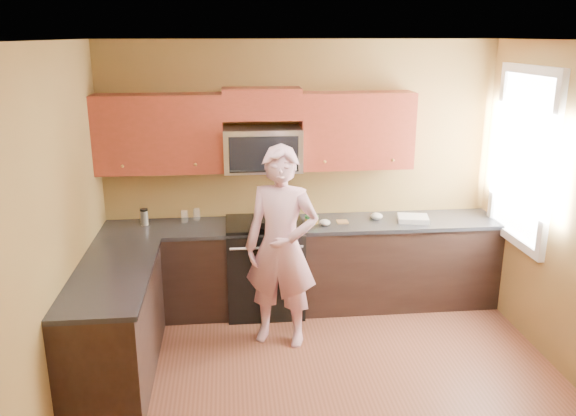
{
  "coord_description": "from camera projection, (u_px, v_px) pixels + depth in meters",
  "views": [
    {
      "loc": [
        -0.73,
        -3.8,
        2.74
      ],
      "look_at": [
        -0.2,
        1.3,
        1.2
      ],
      "focal_mm": 36.11,
      "sensor_mm": 36.0,
      "label": 1
    }
  ],
  "objects": [
    {
      "name": "floor",
      "position": [
        331.0,
        404.0,
        4.48
      ],
      "size": [
        4.0,
        4.0,
        0.0
      ],
      "primitive_type": "plane",
      "color": "brown",
      "rests_on": "ground"
    },
    {
      "name": "ceiling",
      "position": [
        340.0,
        41.0,
        3.7
      ],
      "size": [
        4.0,
        4.0,
        0.0
      ],
      "primitive_type": "plane",
      "rotation": [
        3.14,
        0.0,
        0.0
      ],
      "color": "white",
      "rests_on": "ground"
    },
    {
      "name": "wall_back",
      "position": [
        300.0,
        174.0,
        5.99
      ],
      "size": [
        4.0,
        0.0,
        4.0
      ],
      "primitive_type": "plane",
      "rotation": [
        1.57,
        0.0,
        0.0
      ],
      "color": "brown",
      "rests_on": "ground"
    },
    {
      "name": "wall_left",
      "position": [
        42.0,
        250.0,
        3.89
      ],
      "size": [
        0.0,
        4.0,
        4.0
      ],
      "primitive_type": "plane",
      "rotation": [
        1.57,
        0.0,
        1.57
      ],
      "color": "brown",
      "rests_on": "ground"
    },
    {
      "name": "cabinet_back_run",
      "position": [
        303.0,
        267.0,
        5.97
      ],
      "size": [
        4.0,
        0.6,
        0.88
      ],
      "primitive_type": "cube",
      "color": "black",
      "rests_on": "floor"
    },
    {
      "name": "cabinet_left_run",
      "position": [
        116.0,
        326.0,
        4.75
      ],
      "size": [
        0.6,
        1.6,
        0.88
      ],
      "primitive_type": "cube",
      "color": "black",
      "rests_on": "floor"
    },
    {
      "name": "countertop_back",
      "position": [
        304.0,
        225.0,
        5.83
      ],
      "size": [
        4.0,
        0.62,
        0.04
      ],
      "primitive_type": "cube",
      "color": "black",
      "rests_on": "cabinet_back_run"
    },
    {
      "name": "countertop_left",
      "position": [
        112.0,
        275.0,
        4.62
      ],
      "size": [
        0.62,
        1.6,
        0.04
      ],
      "primitive_type": "cube",
      "color": "black",
      "rests_on": "cabinet_left_run"
    },
    {
      "name": "stove",
      "position": [
        265.0,
        266.0,
        5.9
      ],
      "size": [
        0.76,
        0.65,
        0.95
      ],
      "primitive_type": null,
      "color": "black",
      "rests_on": "floor"
    },
    {
      "name": "microwave",
      "position": [
        263.0,
        170.0,
        5.73
      ],
      "size": [
        0.76,
        0.4,
        0.42
      ],
      "primitive_type": null,
      "color": "silver",
      "rests_on": "wall_back"
    },
    {
      "name": "upper_cab_left",
      "position": [
        162.0,
        172.0,
        5.67
      ],
      "size": [
        1.22,
        0.33,
        0.75
      ],
      "primitive_type": null,
      "color": "maroon",
      "rests_on": "wall_back"
    },
    {
      "name": "upper_cab_right",
      "position": [
        355.0,
        167.0,
        5.86
      ],
      "size": [
        1.12,
        0.33,
        0.75
      ],
      "primitive_type": null,
      "color": "maroon",
      "rests_on": "wall_back"
    },
    {
      "name": "upper_cab_over_mw",
      "position": [
        262.0,
        104.0,
        5.58
      ],
      "size": [
        0.76,
        0.33,
        0.3
      ],
      "primitive_type": "cube",
      "color": "maroon",
      "rests_on": "wall_back"
    },
    {
      "name": "window",
      "position": [
        524.0,
        157.0,
        5.34
      ],
      "size": [
        0.06,
        1.06,
        1.66
      ],
      "primitive_type": null,
      "color": "white",
      "rests_on": "wall_right"
    },
    {
      "name": "woman",
      "position": [
        281.0,
        248.0,
        5.16
      ],
      "size": [
        0.78,
        0.64,
        1.84
      ],
      "primitive_type": "imported",
      "rotation": [
        0.0,
        0.0,
        -0.35
      ],
      "color": "pink",
      "rests_on": "floor"
    },
    {
      "name": "frying_pan",
      "position": [
        271.0,
        225.0,
        5.65
      ],
      "size": [
        0.44,
        0.58,
        0.07
      ],
      "primitive_type": null,
      "rotation": [
        0.0,
        0.0,
        0.31
      ],
      "color": "black",
      "rests_on": "stove"
    },
    {
      "name": "butter_tub",
      "position": [
        312.0,
        223.0,
        5.82
      ],
      "size": [
        0.14,
        0.14,
        0.1
      ],
      "primitive_type": null,
      "rotation": [
        0.0,
        0.0,
        -0.03
      ],
      "color": "gold",
      "rests_on": "countertop_back"
    },
    {
      "name": "toast_slice",
      "position": [
        342.0,
        222.0,
        5.83
      ],
      "size": [
        0.11,
        0.11,
        0.01
      ],
      "primitive_type": "cube",
      "rotation": [
        0.0,
        0.0,
        -0.0
      ],
      "color": "#B27F47",
      "rests_on": "countertop_back"
    },
    {
      "name": "napkin_a",
      "position": [
        325.0,
        223.0,
        5.74
      ],
      "size": [
        0.11,
        0.12,
        0.06
      ],
      "primitive_type": "ellipsoid",
      "rotation": [
        0.0,
        0.0,
        -0.01
      ],
      "color": "silver",
      "rests_on": "countertop_back"
    },
    {
      "name": "napkin_b",
      "position": [
        377.0,
        216.0,
        5.93
      ],
      "size": [
        0.14,
        0.15,
        0.07
      ],
      "primitive_type": "ellipsoid",
      "rotation": [
        0.0,
        0.0,
        -0.19
      ],
      "color": "silver",
      "rests_on": "countertop_back"
    },
    {
      "name": "dish_towel",
      "position": [
        413.0,
        219.0,
        5.88
      ],
      "size": [
        0.34,
        0.3,
        0.05
      ],
      "primitive_type": "cube",
      "rotation": [
        0.0,
        0.0,
        -0.21
      ],
      "color": "silver",
      "rests_on": "countertop_back"
    },
    {
      "name": "travel_mug",
      "position": [
        145.0,
        225.0,
        5.76
      ],
      "size": [
        0.08,
        0.08,
        0.17
      ],
      "primitive_type": null,
      "rotation": [
        0.0,
        0.0,
        -0.02
      ],
      "color": "silver",
      "rests_on": "countertop_back"
    },
    {
      "name": "glass_b",
      "position": [
        184.0,
        216.0,
        5.83
      ],
      "size": [
        0.09,
        0.09,
        0.12
      ],
      "primitive_type": "cylinder",
      "rotation": [
        0.0,
        0.0,
        -0.29
      ],
      "color": "silver",
      "rests_on": "countertop_back"
    },
    {
      "name": "glass_c",
      "position": [
        197.0,
        214.0,
        5.9
      ],
      "size": [
        0.08,
        0.08,
        0.12
      ],
      "primitive_type": "cylinder",
      "rotation": [
        0.0,
        0.0,
        -0.12
      ],
      "color": "silver",
      "rests_on": "countertop_back"
    }
  ]
}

